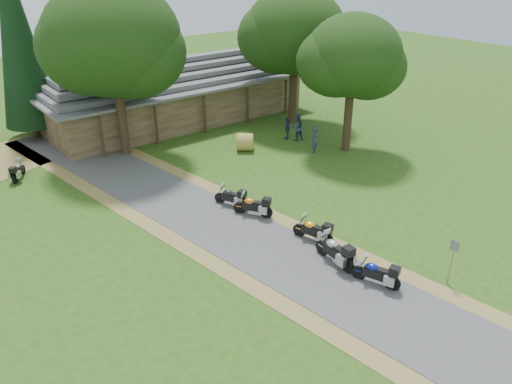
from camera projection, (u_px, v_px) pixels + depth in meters
ground at (339, 287)px, 20.59m from camera, size 120.00×120.00×0.00m
driveway at (269, 249)px, 23.14m from camera, size 51.95×51.95×0.00m
lodge at (173, 89)px, 39.80m from camera, size 21.40×9.40×4.90m
motorcycle_row_a at (376, 272)px, 20.47m from camera, size 1.21×1.93×1.26m
motorcycle_row_b at (335, 250)px, 21.83m from camera, size 0.82×2.12×1.42m
motorcycle_row_c at (313, 229)px, 23.54m from camera, size 1.12×1.99×1.30m
motorcycle_row_d at (253, 205)px, 25.78m from camera, size 1.52×1.91×1.28m
motorcycle_row_e at (231, 196)px, 26.76m from camera, size 1.24×1.87×1.22m
motorcycle_carport_b at (18, 170)px, 29.96m from camera, size 1.41×1.72×1.16m
person_a at (314, 138)px, 33.58m from camera, size 0.75×0.72×2.16m
person_b at (297, 125)px, 35.76m from camera, size 0.73×0.60×2.25m
person_c at (287, 126)px, 36.08m from camera, size 0.65×0.67×1.93m
hay_bale at (245, 142)px, 34.19m from camera, size 1.62×1.63×1.20m
sign_post at (451, 262)px, 20.37m from camera, size 0.38×0.06×2.08m
oak_lodge_left at (115, 62)px, 31.19m from camera, size 8.45×8.45×12.26m
oak_lodge_right at (294, 50)px, 37.56m from camera, size 7.50×7.50×11.34m
oak_driveway at (352, 75)px, 32.24m from camera, size 6.23×6.23×10.37m
cedar_near at (18, 41)px, 33.88m from camera, size 3.86×3.86×13.79m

